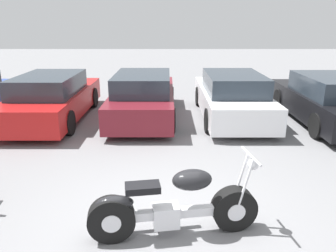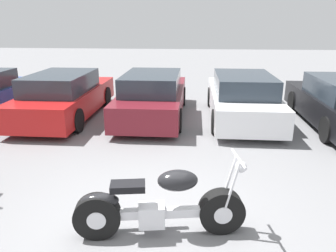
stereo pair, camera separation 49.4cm
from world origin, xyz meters
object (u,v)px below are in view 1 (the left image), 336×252
object	(u,v)px
motorcycle	(172,207)
parked_car_white	(231,97)
parked_car_black	(326,100)
parked_car_red	(52,98)
parked_car_maroon	(143,97)

from	to	relation	value
motorcycle	parked_car_white	bearing A→B (deg)	72.17
parked_car_white	parked_car_black	size ratio (longest dim) A/B	1.00
parked_car_red	parked_car_maroon	size ratio (longest dim) A/B	1.00
parked_car_maroon	parked_car_white	distance (m)	2.55
parked_car_white	parked_car_maroon	bearing A→B (deg)	179.75
motorcycle	parked_car_red	distance (m)	6.29
motorcycle	parked_car_maroon	size ratio (longest dim) A/B	0.49
parked_car_red	parked_car_white	distance (m)	5.11
parked_car_black	parked_car_white	bearing A→B (deg)	170.13
parked_car_white	parked_car_red	bearing A→B (deg)	-177.69
parked_car_red	parked_car_black	bearing A→B (deg)	-1.79
motorcycle	parked_car_red	bearing A→B (deg)	121.90
parked_car_maroon	parked_car_white	size ratio (longest dim) A/B	1.00
motorcycle	parked_car_maroon	world-z (taller)	parked_car_maroon
parked_car_black	parked_car_maroon	bearing A→B (deg)	174.90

